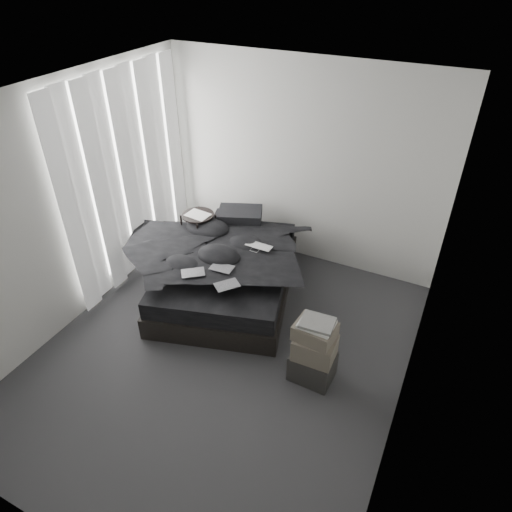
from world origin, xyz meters
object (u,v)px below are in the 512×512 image
at_px(laptop, 257,243).
at_px(side_stand, 200,240).
at_px(bed, 227,282).
at_px(box_lower, 312,366).

relative_size(laptop, side_stand, 0.42).
relative_size(bed, side_stand, 2.63).
bearing_deg(side_stand, laptop, -12.98).
xyz_separation_m(bed, box_lower, (1.42, -0.81, 0.02)).
xyz_separation_m(laptop, box_lower, (1.08, -0.96, -0.57)).
xyz_separation_m(bed, side_stand, (-0.60, 0.36, 0.24)).
bearing_deg(box_lower, bed, 150.09).
relative_size(laptop, box_lower, 0.77).
bearing_deg(box_lower, side_stand, 149.71).
xyz_separation_m(side_stand, box_lower, (2.01, -1.18, -0.22)).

